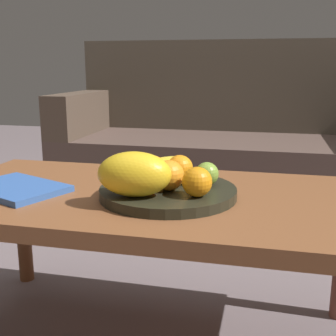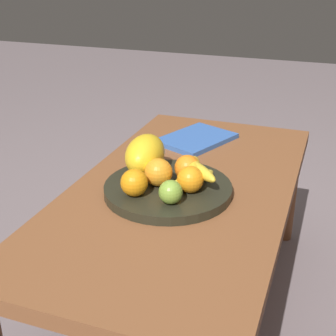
{
  "view_description": "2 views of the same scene",
  "coord_description": "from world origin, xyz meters",
  "px_view_note": "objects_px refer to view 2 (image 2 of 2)",
  "views": [
    {
      "loc": [
        0.3,
        -1.05,
        0.76
      ],
      "look_at": [
        0.06,
        -0.02,
        0.51
      ],
      "focal_mm": 46.68,
      "sensor_mm": 36.0,
      "label": 1
    },
    {
      "loc": [
        1.13,
        0.37,
        1.03
      ],
      "look_at": [
        0.06,
        -0.02,
        0.51
      ],
      "focal_mm": 50.89,
      "sensor_mm": 36.0,
      "label": 2
    }
  ],
  "objects_px": {
    "fruit_bowl": "(168,189)",
    "orange_right": "(190,179)",
    "banana_bunch": "(194,174)",
    "melon_large_front": "(144,155)",
    "orange_left": "(158,172)",
    "magazine": "(196,139)",
    "orange_front": "(134,183)",
    "apple_left": "(171,192)",
    "coffee_table": "(183,201)",
    "orange_back": "(187,168)"
  },
  "relations": [
    {
      "from": "coffee_table",
      "to": "orange_front",
      "type": "distance_m",
      "value": 0.2
    },
    {
      "from": "orange_right",
      "to": "apple_left",
      "type": "distance_m",
      "value": 0.08
    },
    {
      "from": "orange_right",
      "to": "banana_bunch",
      "type": "distance_m",
      "value": 0.04
    },
    {
      "from": "orange_right",
      "to": "banana_bunch",
      "type": "xyz_separation_m",
      "value": [
        -0.04,
        -0.0,
        -0.0
      ]
    },
    {
      "from": "orange_front",
      "to": "orange_right",
      "type": "relative_size",
      "value": 1.01
    },
    {
      "from": "fruit_bowl",
      "to": "orange_left",
      "type": "relative_size",
      "value": 4.6
    },
    {
      "from": "fruit_bowl",
      "to": "banana_bunch",
      "type": "xyz_separation_m",
      "value": [
        -0.03,
        0.07,
        0.04
      ]
    },
    {
      "from": "magazine",
      "to": "orange_left",
      "type": "bearing_deg",
      "value": 25.3
    },
    {
      "from": "orange_left",
      "to": "apple_left",
      "type": "height_order",
      "value": "orange_left"
    },
    {
      "from": "coffee_table",
      "to": "melon_large_front",
      "type": "xyz_separation_m",
      "value": [
        0.0,
        -0.11,
        0.13
      ]
    },
    {
      "from": "orange_front",
      "to": "orange_left",
      "type": "xyz_separation_m",
      "value": [
        -0.08,
        0.04,
        0.0
      ]
    },
    {
      "from": "orange_left",
      "to": "magazine",
      "type": "relative_size",
      "value": 0.3
    },
    {
      "from": "orange_back",
      "to": "apple_left",
      "type": "distance_m",
      "value": 0.14
    },
    {
      "from": "orange_front",
      "to": "orange_back",
      "type": "height_order",
      "value": "same"
    },
    {
      "from": "orange_back",
      "to": "banana_bunch",
      "type": "xyz_separation_m",
      "value": [
        0.02,
        0.03,
        -0.0
      ]
    },
    {
      "from": "melon_large_front",
      "to": "orange_right",
      "type": "height_order",
      "value": "melon_large_front"
    },
    {
      "from": "melon_large_front",
      "to": "apple_left",
      "type": "height_order",
      "value": "melon_large_front"
    },
    {
      "from": "orange_right",
      "to": "apple_left",
      "type": "relative_size",
      "value": 1.16
    },
    {
      "from": "apple_left",
      "to": "orange_left",
      "type": "bearing_deg",
      "value": -142.5
    },
    {
      "from": "orange_back",
      "to": "banana_bunch",
      "type": "bearing_deg",
      "value": 49.13
    },
    {
      "from": "orange_left",
      "to": "apple_left",
      "type": "bearing_deg",
      "value": 37.5
    },
    {
      "from": "fruit_bowl",
      "to": "orange_left",
      "type": "xyz_separation_m",
      "value": [
        0.01,
        -0.02,
        0.05
      ]
    },
    {
      "from": "fruit_bowl",
      "to": "apple_left",
      "type": "distance_m",
      "value": 0.11
    },
    {
      "from": "orange_right",
      "to": "banana_bunch",
      "type": "bearing_deg",
      "value": -178.5
    },
    {
      "from": "fruit_bowl",
      "to": "orange_front",
      "type": "bearing_deg",
      "value": -36.24
    },
    {
      "from": "fruit_bowl",
      "to": "orange_front",
      "type": "relative_size",
      "value": 4.87
    },
    {
      "from": "fruit_bowl",
      "to": "melon_large_front",
      "type": "distance_m",
      "value": 0.12
    },
    {
      "from": "orange_back",
      "to": "apple_left",
      "type": "height_order",
      "value": "orange_back"
    },
    {
      "from": "orange_front",
      "to": "orange_back",
      "type": "relative_size",
      "value": 0.99
    },
    {
      "from": "coffee_table",
      "to": "melon_large_front",
      "type": "distance_m",
      "value": 0.17
    },
    {
      "from": "fruit_bowl",
      "to": "orange_right",
      "type": "xyz_separation_m",
      "value": [
        0.02,
        0.07,
        0.05
      ]
    },
    {
      "from": "melon_large_front",
      "to": "orange_back",
      "type": "height_order",
      "value": "melon_large_front"
    },
    {
      "from": "fruit_bowl",
      "to": "melon_large_front",
      "type": "height_order",
      "value": "melon_large_front"
    },
    {
      "from": "orange_front",
      "to": "coffee_table",
      "type": "bearing_deg",
      "value": 149.2
    },
    {
      "from": "melon_large_front",
      "to": "apple_left",
      "type": "xyz_separation_m",
      "value": [
        0.15,
        0.13,
        -0.02
      ]
    },
    {
      "from": "coffee_table",
      "to": "orange_front",
      "type": "relative_size",
      "value": 16.28
    },
    {
      "from": "fruit_bowl",
      "to": "orange_right",
      "type": "relative_size",
      "value": 4.93
    },
    {
      "from": "orange_front",
      "to": "banana_bunch",
      "type": "bearing_deg",
      "value": 130.74
    },
    {
      "from": "orange_back",
      "to": "magazine",
      "type": "relative_size",
      "value": 0.28
    },
    {
      "from": "orange_front",
      "to": "magazine",
      "type": "height_order",
      "value": "orange_front"
    },
    {
      "from": "fruit_bowl",
      "to": "melon_large_front",
      "type": "relative_size",
      "value": 1.99
    },
    {
      "from": "orange_right",
      "to": "magazine",
      "type": "bearing_deg",
      "value": -165.48
    },
    {
      "from": "orange_front",
      "to": "apple_left",
      "type": "distance_m",
      "value": 0.1
    },
    {
      "from": "orange_front",
      "to": "orange_right",
      "type": "xyz_separation_m",
      "value": [
        -0.07,
        0.13,
        -0.0
      ]
    },
    {
      "from": "melon_large_front",
      "to": "orange_right",
      "type": "distance_m",
      "value": 0.17
    },
    {
      "from": "orange_left",
      "to": "orange_back",
      "type": "distance_m",
      "value": 0.08
    },
    {
      "from": "orange_left",
      "to": "magazine",
      "type": "bearing_deg",
      "value": -177.59
    },
    {
      "from": "orange_left",
      "to": "banana_bunch",
      "type": "xyz_separation_m",
      "value": [
        -0.03,
        0.09,
        -0.01
      ]
    },
    {
      "from": "apple_left",
      "to": "banana_bunch",
      "type": "relative_size",
      "value": 0.37
    },
    {
      "from": "orange_left",
      "to": "orange_right",
      "type": "height_order",
      "value": "orange_left"
    }
  ]
}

